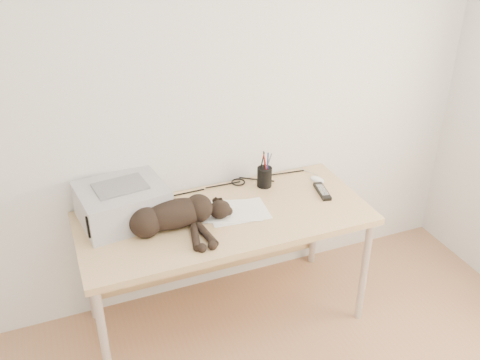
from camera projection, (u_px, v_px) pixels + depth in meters
name	position (u px, v px, depth m)	size (l,w,h in m)	color
wall_back	(201.00, 97.00, 2.95)	(3.50, 3.50, 0.00)	silver
desk	(220.00, 227.00, 3.06)	(1.60, 0.70, 0.74)	tan
printer	(122.00, 203.00, 2.85)	(0.49, 0.43, 0.21)	#B3B3B8
papers	(235.00, 211.00, 2.96)	(0.39, 0.32, 0.01)	white
cat	(171.00, 217.00, 2.78)	(0.74, 0.34, 0.17)	black
mug	(158.00, 194.00, 3.04)	(0.10, 0.10, 0.10)	white
pen_cup	(264.00, 177.00, 3.18)	(0.09, 0.09, 0.23)	black
remote_grey	(165.00, 201.00, 3.04)	(0.06, 0.20, 0.02)	slate
remote_black	(322.00, 191.00, 3.14)	(0.05, 0.19, 0.02)	black
mouse	(317.00, 178.00, 3.27)	(0.06, 0.10, 0.03)	white
cable_tangle	(207.00, 188.00, 3.18)	(1.36, 0.09, 0.01)	black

